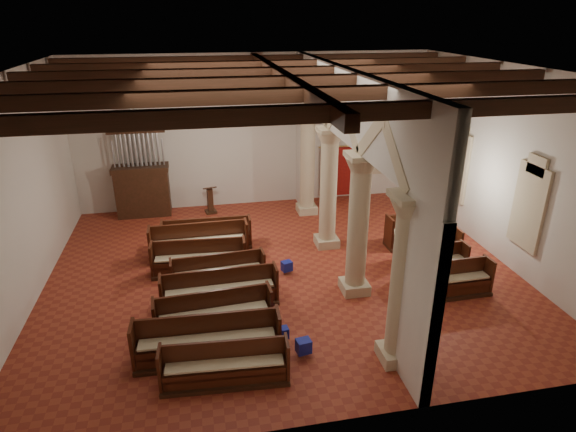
{
  "coord_description": "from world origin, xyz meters",
  "views": [
    {
      "loc": [
        -2.33,
        -12.77,
        7.37
      ],
      "look_at": [
        0.26,
        0.5,
        1.63
      ],
      "focal_mm": 30.0,
      "sensor_mm": 36.0,
      "label": 1
    }
  ],
  "objects_px": {
    "pipe_organ": "(142,182)",
    "aisle_pew_0": "(460,283)",
    "lectern": "(210,202)",
    "nave_pew_0": "(225,370)",
    "processional_banner": "(365,180)"
  },
  "relations": [
    {
      "from": "aisle_pew_0",
      "to": "nave_pew_0",
      "type": "bearing_deg",
      "value": -162.71
    },
    {
      "from": "pipe_organ",
      "to": "aisle_pew_0",
      "type": "xyz_separation_m",
      "value": [
        9.17,
        -7.7,
        -1.03
      ]
    },
    {
      "from": "processional_banner",
      "to": "aisle_pew_0",
      "type": "relative_size",
      "value": 1.54
    },
    {
      "from": "pipe_organ",
      "to": "processional_banner",
      "type": "relative_size",
      "value": 1.63
    },
    {
      "from": "processional_banner",
      "to": "pipe_organ",
      "type": "bearing_deg",
      "value": -166.26
    },
    {
      "from": "pipe_organ",
      "to": "aisle_pew_0",
      "type": "height_order",
      "value": "pipe_organ"
    },
    {
      "from": "pipe_organ",
      "to": "aisle_pew_0",
      "type": "relative_size",
      "value": 2.5
    },
    {
      "from": "lectern",
      "to": "aisle_pew_0",
      "type": "xyz_separation_m",
      "value": [
        6.63,
        -7.38,
        -0.13
      ]
    },
    {
      "from": "nave_pew_0",
      "to": "aisle_pew_0",
      "type": "height_order",
      "value": "aisle_pew_0"
    },
    {
      "from": "pipe_organ",
      "to": "nave_pew_0",
      "type": "relative_size",
      "value": 1.59
    },
    {
      "from": "lectern",
      "to": "aisle_pew_0",
      "type": "bearing_deg",
      "value": -59.19
    },
    {
      "from": "lectern",
      "to": "nave_pew_0",
      "type": "xyz_separation_m",
      "value": [
        -0.13,
        -9.69,
        -0.16
      ]
    },
    {
      "from": "aisle_pew_0",
      "to": "processional_banner",
      "type": "bearing_deg",
      "value": 89.44
    },
    {
      "from": "pipe_organ",
      "to": "lectern",
      "type": "distance_m",
      "value": 2.71
    },
    {
      "from": "aisle_pew_0",
      "to": "pipe_organ",
      "type": "bearing_deg",
      "value": 138.41
    }
  ]
}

